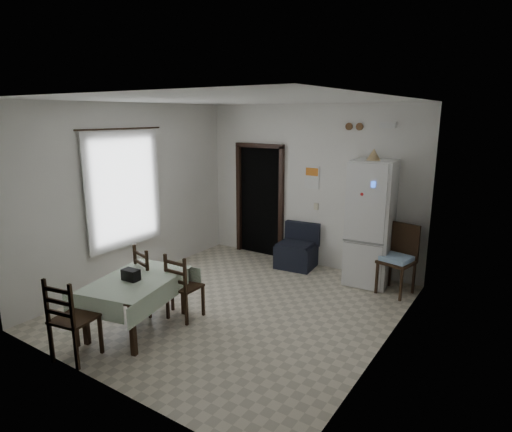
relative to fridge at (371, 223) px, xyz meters
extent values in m
plane|color=#BFB59C|center=(-1.27, -1.93, -1.02)|extent=(4.50, 4.50, 0.00)
cube|color=black|center=(-2.32, 0.53, 0.03)|extent=(0.90, 0.45, 2.10)
cube|color=black|center=(-2.81, 0.29, 0.03)|extent=(0.08, 0.10, 2.18)
cube|color=black|center=(-1.83, 0.29, 0.03)|extent=(0.08, 0.10, 2.18)
cube|color=black|center=(-2.32, 0.29, 1.12)|extent=(1.06, 0.10, 0.08)
cube|color=silver|center=(-3.42, -2.13, 0.53)|extent=(0.10, 1.20, 1.60)
cube|color=silver|center=(-3.31, -2.13, 0.53)|extent=(0.02, 1.45, 1.85)
cylinder|color=black|center=(-3.30, -2.13, 1.48)|extent=(0.02, 1.60, 0.02)
cube|color=white|center=(-1.22, 0.31, 0.60)|extent=(0.28, 0.02, 0.40)
cube|color=orange|center=(-1.22, 0.30, 0.70)|extent=(0.24, 0.01, 0.14)
cube|color=beige|center=(-1.12, 0.31, 0.08)|extent=(0.08, 0.02, 0.12)
cylinder|color=brown|center=(-0.57, 0.30, 1.50)|extent=(0.12, 0.03, 0.12)
cylinder|color=brown|center=(-0.39, 0.30, 1.50)|extent=(0.12, 0.03, 0.12)
cube|color=white|center=(0.08, 0.28, 1.53)|extent=(0.25, 0.07, 0.09)
cone|color=tan|center=(0.00, -0.09, 1.10)|extent=(0.23, 0.23, 0.18)
cube|color=black|center=(-1.97, -3.22, -0.26)|extent=(0.23, 0.14, 0.14)
camera|label=1|loc=(2.12, -6.56, 1.70)|focal=30.00mm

